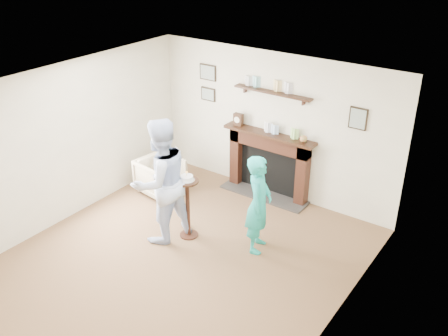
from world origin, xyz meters
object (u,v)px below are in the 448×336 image
Objects in this scene: pedestal_table at (188,197)px; man at (164,237)px; armchair at (161,192)px; woman at (257,247)px.

man is at bearing -139.24° from pedestal_table.
woman is at bearing -93.07° from armchair.
armchair is at bearing 59.55° from woman.
pedestal_table is (-1.03, -0.33, 0.68)m from woman.
woman is 1.35× the size of pedestal_table.
woman is at bearing 18.02° from pedestal_table.
pedestal_table is at bearing -113.86° from armchair.
man is 1.29× the size of woman.
armchair is 2.33m from woman.
armchair is 0.64× the size of pedestal_table.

